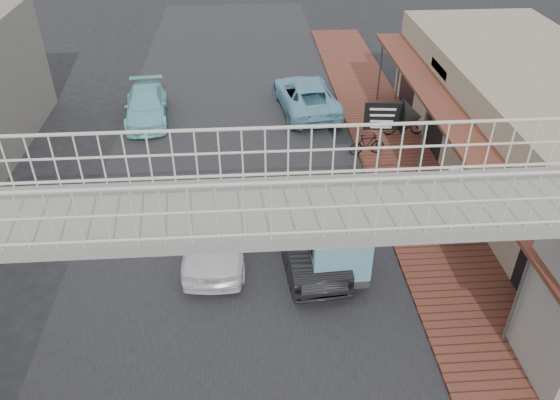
{
  "coord_description": "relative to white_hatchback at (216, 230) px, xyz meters",
  "views": [
    {
      "loc": [
        0.52,
        -12.12,
        10.92
      ],
      "look_at": [
        1.45,
        1.21,
        1.8
      ],
      "focal_mm": 35.0,
      "sensor_mm": 36.0,
      "label": 1
    }
  ],
  "objects": [
    {
      "name": "ground",
      "position": [
        0.5,
        -1.23,
        -0.78
      ],
      "size": [
        120.0,
        120.0,
        0.0
      ],
      "primitive_type": "plane",
      "color": "black",
      "rests_on": "ground"
    },
    {
      "name": "road_strip",
      "position": [
        0.5,
        -1.23,
        -0.77
      ],
      "size": [
        10.0,
        60.0,
        0.01
      ],
      "primitive_type": "cube",
      "color": "black",
      "rests_on": "ground"
    },
    {
      "name": "sidewalk",
      "position": [
        7.0,
        1.77,
        -0.73
      ],
      "size": [
        3.0,
        40.0,
        0.1
      ],
      "primitive_type": "cube",
      "color": "brown",
      "rests_on": "ground"
    },
    {
      "name": "shophouse_row",
      "position": [
        11.47,
        2.77,
        1.23
      ],
      "size": [
        7.2,
        18.0,
        4.0
      ],
      "color": "gray",
      "rests_on": "ground"
    },
    {
      "name": "footbridge",
      "position": [
        0.5,
        -5.23,
        2.4
      ],
      "size": [
        16.4,
        2.4,
        6.34
      ],
      "color": "gray",
      "rests_on": "ground"
    },
    {
      "name": "white_hatchback",
      "position": [
        0.0,
        0.0,
        0.0
      ],
      "size": [
        2.07,
        4.66,
        1.56
      ],
      "primitive_type": "imported",
      "rotation": [
        0.0,
        0.0,
        -0.05
      ],
      "color": "white",
      "rests_on": "ground"
    },
    {
      "name": "dark_sedan",
      "position": [
        2.8,
        -0.38,
        0.01
      ],
      "size": [
        2.05,
        4.9,
        1.58
      ],
      "primitive_type": "imported",
      "rotation": [
        0.0,
        0.0,
        0.08
      ],
      "color": "black",
      "rests_on": "ground"
    },
    {
      "name": "angkot_curb",
      "position": [
        3.87,
        9.99,
        -0.06
      ],
      "size": [
        3.02,
        5.45,
        1.44
      ],
      "primitive_type": "imported",
      "rotation": [
        0.0,
        0.0,
        3.27
      ],
      "color": "#75B6CB",
      "rests_on": "ground"
    },
    {
      "name": "angkot_far",
      "position": [
        -3.39,
        9.56,
        -0.14
      ],
      "size": [
        2.23,
        4.56,
        1.28
      ],
      "primitive_type": "imported",
      "rotation": [
        0.0,
        0.0,
        0.1
      ],
      "color": "#7ED6DB",
      "rests_on": "ground"
    },
    {
      "name": "angkot_van",
      "position": [
        3.43,
        -0.6,
        0.37
      ],
      "size": [
        1.88,
        3.78,
        1.81
      ],
      "rotation": [
        0.0,
        0.0,
        0.06
      ],
      "color": "black",
      "rests_on": "ground"
    },
    {
      "name": "motorcycle_near",
      "position": [
        7.7,
        7.08,
        -0.19
      ],
      "size": [
        1.86,
        0.67,
        0.97
      ],
      "primitive_type": "imported",
      "rotation": [
        0.0,
        0.0,
        1.59
      ],
      "color": "black",
      "rests_on": "sidewalk"
    },
    {
      "name": "motorcycle_far",
      "position": [
        5.8,
        5.48,
        -0.24
      ],
      "size": [
        1.52,
        0.63,
        0.89
      ],
      "primitive_type": "imported",
      "rotation": [
        0.0,
        0.0,
        1.72
      ],
      "color": "black",
      "rests_on": "sidewalk"
    },
    {
      "name": "street_clock",
      "position": [
        7.07,
        -0.31,
        1.62
      ],
      "size": [
        0.72,
        0.66,
        2.77
      ],
      "rotation": [
        0.0,
        0.0,
        -0.28
      ],
      "color": "#59595B",
      "rests_on": "sidewalk"
    },
    {
      "name": "arrow_sign",
      "position": [
        6.52,
        3.1,
        2.05
      ],
      "size": [
        1.99,
        1.28,
        3.38
      ],
      "rotation": [
        0.0,
        0.0,
        -0.1
      ],
      "color": "#59595B",
      "rests_on": "sidewalk"
    }
  ]
}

